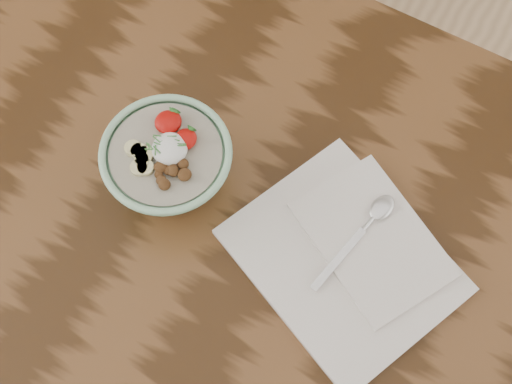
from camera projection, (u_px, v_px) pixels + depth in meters
table at (149, 198)px, 112.70cm from camera, size 160.00×90.00×75.00cm
breakfast_bowl at (169, 164)px, 98.02cm from camera, size 17.91×17.91×11.89cm
napkin at (349, 256)px, 98.50cm from camera, size 35.91×32.90×1.79cm
spoon at (371, 220)px, 99.01cm from camera, size 5.41×17.68×0.92cm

